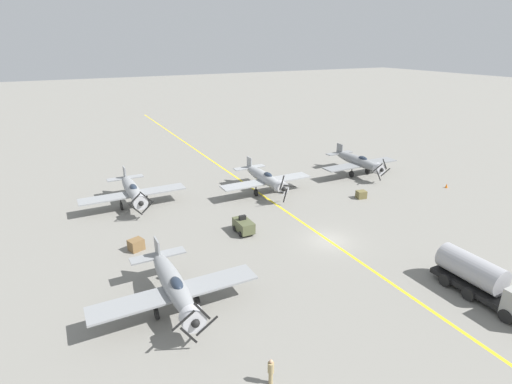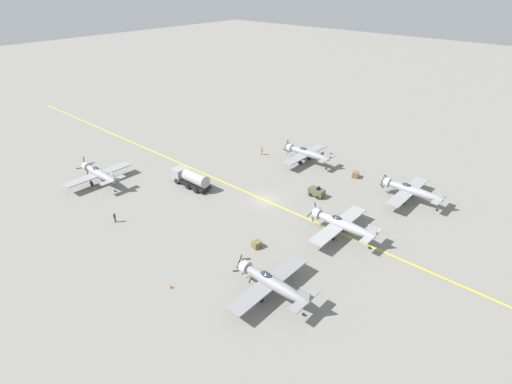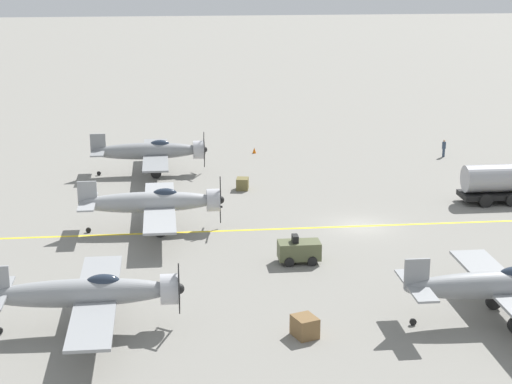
{
  "view_description": "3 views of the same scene",
  "coord_description": "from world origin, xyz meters",
  "px_view_note": "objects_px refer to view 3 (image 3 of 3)",
  "views": [
    {
      "loc": [
        22.33,
        27.65,
        18.35
      ],
      "look_at": [
        3.53,
        -8.74,
        2.77
      ],
      "focal_mm": 28.0,
      "sensor_mm": 36.0,
      "label": 1
    },
    {
      "loc": [
        -43.09,
        -36.08,
        32.58
      ],
      "look_at": [
        -4.01,
        -1.5,
        3.76
      ],
      "focal_mm": 28.0,
      "sensor_mm": 36.0,
      "label": 2
    },
    {
      "loc": [
        55.96,
        -13.53,
        18.72
      ],
      "look_at": [
        2.69,
        -7.66,
        3.5
      ],
      "focal_mm": 60.0,
      "sensor_mm": 36.0,
      "label": 3
    }
  ],
  "objects_px": {
    "ground_crew_inspecting": "(444,147)",
    "airplane_mid_right": "(501,285)",
    "airplane_near_center": "(154,202)",
    "airplane_near_right": "(89,293)",
    "supply_crate_by_tanker": "(242,184)",
    "traffic_cone": "(254,150)",
    "supply_crate_mid_lane": "(305,327)",
    "tow_tractor": "(299,250)",
    "airplane_near_left": "(151,151)"
  },
  "relations": [
    {
      "from": "airplane_near_right",
      "to": "airplane_near_left",
      "type": "bearing_deg",
      "value": -170.08
    },
    {
      "from": "airplane_near_right",
      "to": "airplane_near_left",
      "type": "xyz_separation_m",
      "value": [
        -31.42,
        2.9,
        0.0
      ]
    },
    {
      "from": "airplane_near_center",
      "to": "supply_crate_by_tanker",
      "type": "bearing_deg",
      "value": 150.78
    },
    {
      "from": "airplane_near_right",
      "to": "supply_crate_mid_lane",
      "type": "distance_m",
      "value": 11.02
    },
    {
      "from": "tow_tractor",
      "to": "supply_crate_mid_lane",
      "type": "bearing_deg",
      "value": -7.46
    },
    {
      "from": "airplane_near_right",
      "to": "supply_crate_mid_lane",
      "type": "bearing_deg",
      "value": 94.86
    },
    {
      "from": "tow_tractor",
      "to": "airplane_near_left",
      "type": "bearing_deg",
      "value": -158.09
    },
    {
      "from": "airplane_mid_right",
      "to": "airplane_near_center",
      "type": "relative_size",
      "value": 1.0
    },
    {
      "from": "airplane_near_center",
      "to": "ground_crew_inspecting",
      "type": "bearing_deg",
      "value": 131.73
    },
    {
      "from": "airplane_near_center",
      "to": "airplane_near_right",
      "type": "height_order",
      "value": "airplane_near_center"
    },
    {
      "from": "tow_tractor",
      "to": "supply_crate_by_tanker",
      "type": "relative_size",
      "value": 2.29
    },
    {
      "from": "tow_tractor",
      "to": "supply_crate_mid_lane",
      "type": "height_order",
      "value": "tow_tractor"
    },
    {
      "from": "airplane_near_right",
      "to": "supply_crate_by_tanker",
      "type": "height_order",
      "value": "airplane_near_right"
    },
    {
      "from": "airplane_near_right",
      "to": "ground_crew_inspecting",
      "type": "distance_m",
      "value": 46.05
    },
    {
      "from": "airplane_mid_right",
      "to": "ground_crew_inspecting",
      "type": "distance_m",
      "value": 37.24
    },
    {
      "from": "airplane_near_right",
      "to": "supply_crate_mid_lane",
      "type": "height_order",
      "value": "airplane_near_right"
    },
    {
      "from": "tow_tractor",
      "to": "ground_crew_inspecting",
      "type": "height_order",
      "value": "tow_tractor"
    },
    {
      "from": "airplane_near_right",
      "to": "supply_crate_by_tanker",
      "type": "distance_m",
      "value": 27.62
    },
    {
      "from": "airplane_near_right",
      "to": "tow_tractor",
      "type": "xyz_separation_m",
      "value": [
        -8.51,
        12.11,
        -1.22
      ]
    },
    {
      "from": "supply_crate_by_tanker",
      "to": "airplane_mid_right",
      "type": "bearing_deg",
      "value": 22.05
    },
    {
      "from": "ground_crew_inspecting",
      "to": "supply_crate_by_tanker",
      "type": "bearing_deg",
      "value": -64.97
    },
    {
      "from": "supply_crate_mid_lane",
      "to": "supply_crate_by_tanker",
      "type": "bearing_deg",
      "value": -178.91
    },
    {
      "from": "airplane_near_left",
      "to": "airplane_near_center",
      "type": "bearing_deg",
      "value": -11.63
    },
    {
      "from": "airplane_mid_right",
      "to": "supply_crate_by_tanker",
      "type": "height_order",
      "value": "airplane_mid_right"
    },
    {
      "from": "supply_crate_by_tanker",
      "to": "airplane_near_center",
      "type": "bearing_deg",
      "value": -35.6
    },
    {
      "from": "airplane_near_left",
      "to": "traffic_cone",
      "type": "height_order",
      "value": "airplane_near_left"
    },
    {
      "from": "traffic_cone",
      "to": "ground_crew_inspecting",
      "type": "bearing_deg",
      "value": 79.08
    },
    {
      "from": "airplane_mid_right",
      "to": "airplane_near_center",
      "type": "distance_m",
      "value": 24.74
    },
    {
      "from": "ground_crew_inspecting",
      "to": "supply_crate_by_tanker",
      "type": "relative_size",
      "value": 1.44
    },
    {
      "from": "supply_crate_by_tanker",
      "to": "traffic_cone",
      "type": "xyz_separation_m",
      "value": [
        -12.64,
        2.33,
        -0.2
      ]
    },
    {
      "from": "tow_tractor",
      "to": "supply_crate_mid_lane",
      "type": "xyz_separation_m",
      "value": [
        10.47,
        -1.37,
        -0.26
      ]
    },
    {
      "from": "airplane_near_left",
      "to": "supply_crate_mid_lane",
      "type": "height_order",
      "value": "airplane_near_left"
    },
    {
      "from": "ground_crew_inspecting",
      "to": "airplane_near_center",
      "type": "bearing_deg",
      "value": -54.65
    },
    {
      "from": "airplane_near_right",
      "to": "ground_crew_inspecting",
      "type": "bearing_deg",
      "value": 154.44
    },
    {
      "from": "supply_crate_by_tanker",
      "to": "supply_crate_mid_lane",
      "type": "height_order",
      "value": "supply_crate_mid_lane"
    },
    {
      "from": "airplane_mid_right",
      "to": "airplane_near_right",
      "type": "height_order",
      "value": "same"
    },
    {
      "from": "supply_crate_by_tanker",
      "to": "traffic_cone",
      "type": "height_order",
      "value": "supply_crate_by_tanker"
    },
    {
      "from": "airplane_mid_right",
      "to": "airplane_near_right",
      "type": "xyz_separation_m",
      "value": [
        -1.26,
        -21.1,
        0.0
      ]
    },
    {
      "from": "ground_crew_inspecting",
      "to": "airplane_mid_right",
      "type": "bearing_deg",
      "value": -13.92
    },
    {
      "from": "airplane_near_center",
      "to": "airplane_near_left",
      "type": "bearing_deg",
      "value": -172.44
    },
    {
      "from": "airplane_mid_right",
      "to": "tow_tractor",
      "type": "distance_m",
      "value": 13.32
    },
    {
      "from": "ground_crew_inspecting",
      "to": "supply_crate_by_tanker",
      "type": "xyz_separation_m",
      "value": [
        9.26,
        -19.84,
        -0.42
      ]
    },
    {
      "from": "airplane_near_left",
      "to": "supply_crate_mid_lane",
      "type": "distance_m",
      "value": 34.32
    },
    {
      "from": "ground_crew_inspecting",
      "to": "traffic_cone",
      "type": "height_order",
      "value": "ground_crew_inspecting"
    },
    {
      "from": "airplane_mid_right",
      "to": "airplane_near_left",
      "type": "height_order",
      "value": "same"
    },
    {
      "from": "supply_crate_mid_lane",
      "to": "airplane_near_right",
      "type": "bearing_deg",
      "value": -100.33
    },
    {
      "from": "airplane_near_left",
      "to": "traffic_cone",
      "type": "distance_m",
      "value": 11.95
    },
    {
      "from": "airplane_near_center",
      "to": "traffic_cone",
      "type": "bearing_deg",
      "value": 163.78
    },
    {
      "from": "airplane_mid_right",
      "to": "ground_crew_inspecting",
      "type": "bearing_deg",
      "value": 158.09
    },
    {
      "from": "supply_crate_by_tanker",
      "to": "airplane_near_right",
      "type": "bearing_deg",
      "value": -21.75
    }
  ]
}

